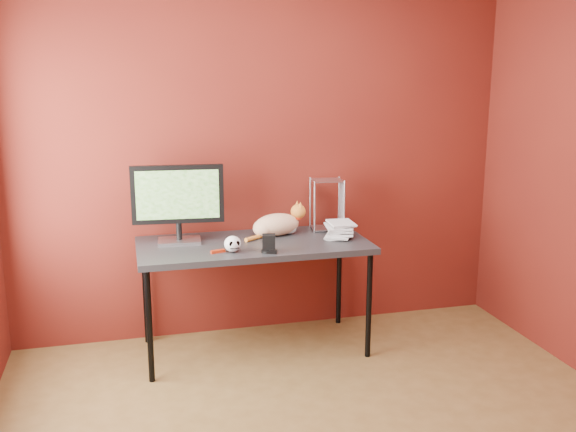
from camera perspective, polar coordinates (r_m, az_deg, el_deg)
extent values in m
cube|color=#581610|center=(4.49, -2.25, 5.79)|extent=(3.50, 0.02, 2.60)
cube|color=black|center=(4.21, -3.08, -2.62)|extent=(1.50, 0.70, 0.04)
cylinder|color=black|center=(3.97, -12.22, -9.58)|extent=(0.04, 0.04, 0.71)
cylinder|color=black|center=(4.24, 7.20, -7.91)|extent=(0.04, 0.04, 0.71)
cylinder|color=black|center=(4.53, -12.55, -6.74)|extent=(0.04, 0.04, 0.71)
cylinder|color=black|center=(4.77, 4.55, -5.46)|extent=(0.04, 0.04, 0.71)
cube|color=#B6B5BB|center=(4.25, -9.63, -2.20)|extent=(0.29, 0.21, 0.02)
cylinder|color=black|center=(4.23, -9.66, -1.30)|extent=(0.04, 0.04, 0.12)
cube|color=black|center=(4.18, -9.78, 1.92)|extent=(0.59, 0.08, 0.38)
cube|color=#204E15|center=(4.18, -9.78, 1.92)|extent=(0.53, 0.05, 0.32)
ellipsoid|color=orange|center=(4.36, -1.01, -0.76)|extent=(0.35, 0.22, 0.15)
ellipsoid|color=orange|center=(4.33, -2.16, -1.07)|extent=(0.17, 0.17, 0.12)
sphere|color=white|center=(4.40, 0.12, -0.94)|extent=(0.10, 0.10, 0.10)
sphere|color=orange|center=(4.41, 0.91, 0.40)|extent=(0.10, 0.10, 0.10)
cone|color=orange|center=(4.37, 1.11, 1.00)|extent=(0.03, 0.03, 0.04)
cone|color=orange|center=(4.42, 0.82, 1.13)|extent=(0.03, 0.03, 0.04)
cylinder|color=red|center=(4.41, 0.74, -0.16)|extent=(0.08, 0.08, 0.01)
cylinder|color=orange|center=(4.26, -2.97, -1.94)|extent=(0.16, 0.12, 0.03)
ellipsoid|color=white|center=(3.98, -4.95, -2.48)|extent=(0.11, 0.11, 0.10)
ellipsoid|color=black|center=(3.93, -5.15, -2.49)|extent=(0.03, 0.01, 0.03)
ellipsoid|color=black|center=(3.94, -4.54, -2.45)|extent=(0.03, 0.01, 0.03)
cube|color=black|center=(3.94, -4.83, -2.89)|extent=(0.06, 0.01, 0.01)
cylinder|color=black|center=(3.98, -1.71, -3.12)|extent=(0.10, 0.10, 0.01)
cube|color=black|center=(3.96, -1.72, -2.35)|extent=(0.09, 0.09, 0.10)
imported|color=beige|center=(4.33, 3.52, -0.39)|extent=(0.25, 0.27, 0.22)
imported|color=beige|center=(4.29, 3.56, 2.48)|extent=(0.23, 0.26, 0.22)
imported|color=beige|center=(4.25, 3.60, 5.41)|extent=(0.21, 0.25, 0.22)
imported|color=beige|center=(4.23, 3.64, 8.37)|extent=(0.19, 0.24, 0.22)
imported|color=beige|center=(4.22, 3.68, 11.36)|extent=(0.17, 0.23, 0.22)
cylinder|color=#B6B5BB|center=(4.40, 2.53, 0.76)|extent=(0.01, 0.01, 0.36)
cylinder|color=#B6B5BB|center=(4.46, 5.10, 0.90)|extent=(0.01, 0.01, 0.36)
cylinder|color=#B6B5BB|center=(4.56, 1.90, 1.20)|extent=(0.01, 0.01, 0.36)
cylinder|color=#B6B5BB|center=(4.62, 4.39, 1.32)|extent=(0.01, 0.01, 0.36)
cube|color=#B6B5BB|center=(4.55, 3.46, -1.06)|extent=(0.23, 0.19, 0.01)
cube|color=#B6B5BB|center=(4.48, 3.51, 3.19)|extent=(0.23, 0.19, 0.01)
cube|color=#99230B|center=(3.98, -6.25, -3.14)|extent=(0.09, 0.05, 0.02)
cube|color=black|center=(3.94, -1.34, -3.20)|extent=(0.06, 0.05, 0.02)
cylinder|color=#B6B5BB|center=(4.01, -6.59, -3.15)|extent=(0.04, 0.04, 0.00)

